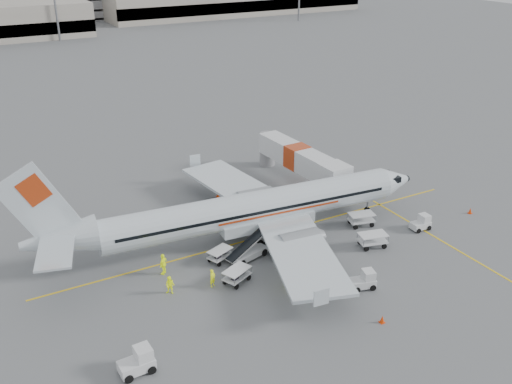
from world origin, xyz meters
The scene contains 21 objects.
ground centered at (0.00, 0.00, 0.00)m, with size 360.00×360.00×0.00m, color #56595B.
stripe_lead centered at (0.00, 0.00, 0.01)m, with size 44.00×0.20×0.01m, color yellow.
stripe_cross centered at (14.00, -8.00, 0.01)m, with size 0.20×20.00×0.01m, color yellow.
treeline centered at (0.00, 175.00, 3.00)m, with size 300.00×3.00×6.00m, color black, non-canonical shape.
aircraft centered at (-1.18, 0.30, 5.23)m, with size 37.92×29.72×10.45m, color silver, non-canonical shape.
jet_bridge centered at (9.52, 9.40, 2.20)m, with size 3.14×16.73×4.39m, color silver, non-canonical shape.
belt_loader centered at (-3.50, -2.80, 1.34)m, with size 4.96×1.86×2.69m, color silver, non-canonical shape.
tug_fore centered at (13.83, -6.25, 0.75)m, with size 1.94×1.11×1.50m, color silver, non-canonical shape.
tug_mid centered at (2.51, -11.47, 0.79)m, with size 2.04×1.17×1.58m, color silver, non-canonical shape.
tug_aft centered at (-16.80, -11.99, 0.90)m, with size 2.33×1.33×1.80m, color silver, non-canonical shape.
cart_loaded_a centered at (-5.86, -2.00, 0.57)m, with size 2.18×1.29×1.14m, color silver, non-canonical shape.
cart_loaded_b centered at (-6.10, -5.73, 0.62)m, with size 2.39×1.42×1.25m, color silver, non-canonical shape.
cart_empty_a centered at (7.55, -6.61, 0.67)m, with size 2.57×1.52×1.34m, color silver, non-canonical shape.
cart_empty_b centered at (9.28, -2.78, 0.65)m, with size 2.51×1.48×1.31m, color silver, non-canonical shape.
cone_nose centered at (20.85, -6.18, 0.31)m, with size 0.38×0.38×0.63m, color red.
cone_port centered at (-0.33, 10.07, 0.30)m, with size 0.36×0.36×0.60m, color red.
cone_stbd centered at (0.92, -15.81, 0.32)m, with size 0.39×0.39×0.64m, color red.
crew_a centered at (-8.13, -5.31, 0.80)m, with size 0.58×0.38×1.59m, color #E6F710.
crew_b centered at (-11.56, -4.60, 0.80)m, with size 0.78×0.61×1.60m, color #E6F710.
crew_c centered at (-2.72, -8.36, 0.96)m, with size 1.24×0.71×1.92m, color #E6F710.
crew_d centered at (-10.97, -1.56, 0.96)m, with size 1.13×0.47×1.92m, color #E6F710.
Camera 1 is at (-24.14, -41.53, 26.77)m, focal length 40.00 mm.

